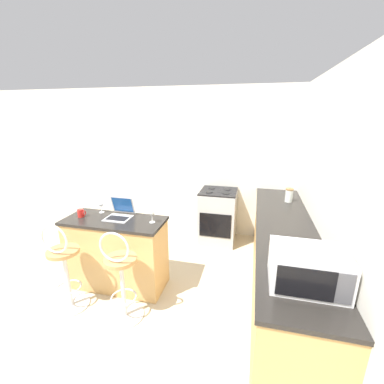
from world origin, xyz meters
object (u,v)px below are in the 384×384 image
Objects in this scene: bar_stool_near at (65,268)px; microwave at (308,268)px; wine_glass_tall at (152,213)px; stove_range at (218,216)px; wine_glass_short at (101,204)px; mug_red at (81,213)px; storage_jar at (289,195)px; laptop at (120,212)px; bar_stool_far at (121,277)px.

microwave is at bearing -6.31° from bar_stool_near.
bar_stool_near is 1.13m from wine_glass_tall.
stove_range is 1.98m from wine_glass_short.
bar_stool_near is at bearing -79.75° from mug_red.
wine_glass_short is (-2.32, 0.95, -0.03)m from microwave.
bar_stool_near is at bearing 173.69° from microwave.
microwave is at bearing -92.54° from storage_jar.
laptop is 0.33× the size of stove_range.
wine_glass_short is at bearing -156.63° from storage_jar.
storage_jar reaches higher than stove_range.
storage_jar is (2.48, 1.73, 0.51)m from bar_stool_near.
wine_glass_tall is at bearing 152.52° from microwave.
laptop reaches higher than mug_red.
microwave is 1.99m from storage_jar.
bar_stool_far is at bearing 0.00° from bar_stool_near.
storage_jar reaches higher than mug_red.
mug_red is (-0.16, -0.20, -0.06)m from wine_glass_short.
bar_stool_near is 1.99× the size of microwave.
wine_glass_short is (-0.62, 0.69, 0.52)m from bar_stool_far.
storage_jar is at bearing 44.01° from bar_stool_far.
bar_stool_far is 0.83m from laptop.
storage_jar is at bearing 28.07° from laptop.
wine_glass_short is at bearing -134.60° from stove_range.
wine_glass_short reaches higher than mug_red.
microwave is (1.70, -0.26, 0.55)m from bar_stool_far.
bar_stool_near is at bearing -95.93° from wine_glass_short.
stove_range is 1.25m from storage_jar.
wine_glass_tall is (-0.57, -1.50, 0.57)m from stove_range.
wine_glass_tall reaches higher than bar_stool_far.
bar_stool_near is at bearing -122.05° from laptop.
laptop is 1.88× the size of wine_glass_tall.
microwave is (2.39, -0.26, 0.55)m from bar_stool_near.
bar_stool_far is at bearing -135.99° from storage_jar.
laptop is at bearing 57.95° from bar_stool_near.
mug_red is (-0.47, -0.12, -0.01)m from laptop.
storage_jar is at bearing 87.46° from microwave.
laptop is 0.46m from wine_glass_tall.
laptop is 2.19m from microwave.
laptop is at bearing -151.93° from storage_jar.
laptop is 0.56× the size of microwave.
wine_glass_short is at bearing 169.38° from wine_glass_tall.
laptop is 1.51× the size of storage_jar.
microwave is at bearing -22.34° from wine_glass_short.
stove_range is (1.41, 2.04, -0.05)m from bar_stool_near.
wine_glass_tall is at bearing 33.22° from bar_stool_near.
storage_jar is (0.09, 1.99, -0.04)m from microwave.
laptop reaches higher than wine_glass_tall.
laptop is 2.37m from storage_jar.
stove_range is 9.31× the size of mug_red.
wine_glass_tall is 0.80× the size of storage_jar.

